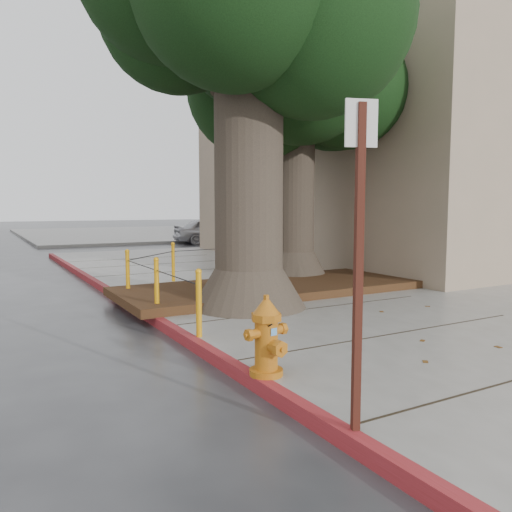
{
  "coord_description": "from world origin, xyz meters",
  "views": [
    {
      "loc": [
        -4.52,
        -5.01,
        1.92
      ],
      "look_at": [
        -0.39,
        2.28,
        1.1
      ],
      "focal_mm": 35.0,
      "sensor_mm": 36.0,
      "label": 1
    }
  ],
  "objects_px": {
    "fire_hydrant": "(267,336)",
    "signpost": "(359,248)",
    "car_red": "(268,231)",
    "car_silver": "(212,231)"
  },
  "relations": [
    {
      "from": "fire_hydrant",
      "to": "signpost",
      "type": "relative_size",
      "value": 0.33
    },
    {
      "from": "car_red",
      "to": "car_silver",
      "type": "bearing_deg",
      "value": 91.14
    },
    {
      "from": "signpost",
      "to": "car_red",
      "type": "height_order",
      "value": "signpost"
    },
    {
      "from": "car_silver",
      "to": "car_red",
      "type": "xyz_separation_m",
      "value": [
        3.64,
        0.34,
        -0.09
      ]
    },
    {
      "from": "car_silver",
      "to": "fire_hydrant",
      "type": "bearing_deg",
      "value": 164.71
    },
    {
      "from": "signpost",
      "to": "car_red",
      "type": "relative_size",
      "value": 0.71
    },
    {
      "from": "car_red",
      "to": "fire_hydrant",
      "type": "bearing_deg",
      "value": 144.93
    },
    {
      "from": "signpost",
      "to": "car_silver",
      "type": "height_order",
      "value": "signpost"
    },
    {
      "from": "fire_hydrant",
      "to": "car_red",
      "type": "relative_size",
      "value": 0.24
    },
    {
      "from": "fire_hydrant",
      "to": "car_silver",
      "type": "relative_size",
      "value": 0.21
    }
  ]
}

